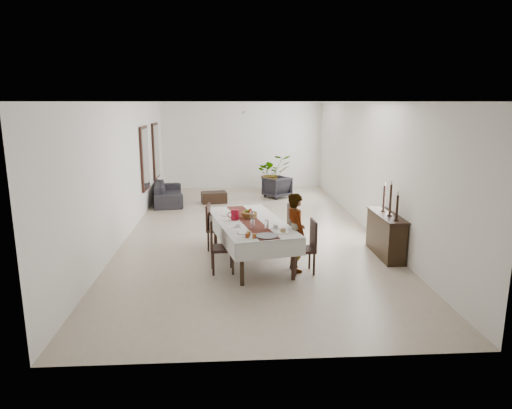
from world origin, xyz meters
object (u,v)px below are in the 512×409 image
object	(u,v)px
woman	(296,232)
sideboard_body	(386,235)
red_pitcher	(235,215)
dining_table_top	(250,223)
sofa	(168,193)

from	to	relation	value
woman	sideboard_body	size ratio (longest dim) A/B	1.05
red_pitcher	woman	world-z (taller)	woman
red_pitcher	woman	distance (m)	1.38
dining_table_top	sideboard_body	bearing A→B (deg)	-9.48
red_pitcher	sofa	xyz separation A→B (m)	(-2.08, 5.61, -0.62)
dining_table_top	woman	xyz separation A→B (m)	(0.85, -0.64, -0.04)
dining_table_top	sideboard_body	xyz separation A→B (m)	(2.89, 0.14, -0.36)
dining_table_top	woman	distance (m)	1.06
sideboard_body	dining_table_top	bearing A→B (deg)	-177.25
dining_table_top	woman	world-z (taller)	woman
red_pitcher	sideboard_body	size ratio (longest dim) A/B	0.15
dining_table_top	red_pitcher	xyz separation A→B (m)	(-0.30, 0.10, 0.15)
red_pitcher	dining_table_top	bearing A→B (deg)	-18.74
sofa	woman	bearing A→B (deg)	-160.65
sofa	sideboard_body	bearing A→B (deg)	-144.21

